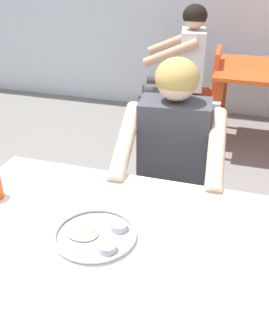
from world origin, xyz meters
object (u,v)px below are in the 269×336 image
Objects in this scene: chair_foreground at (175,171)px; chair_red_left at (203,89)px; diner_foreground at (171,160)px; table_foreground at (98,254)px; thali_tray at (96,234)px; patron_background at (181,62)px.

chair_foreground is 1.06× the size of chair_red_left.
diner_foreground reaches higher than chair_foreground.
table_foreground is 0.08m from thali_tray.
diner_foreground is 1.79m from patron_background.
diner_foreground is 1.80m from chair_red_left.
table_foreground is at bearing -85.72° from patron_background.
thali_tray is at bearing -90.80° from chair_red_left.
thali_tray is (-0.00, 0.01, 0.08)m from table_foreground.
patron_background reaches higher than thali_tray.
chair_foreground is (0.09, 0.91, -0.16)m from table_foreground.
diner_foreground is (0.11, 0.68, 0.04)m from table_foreground.
patron_background is at bearing 99.50° from diner_foreground.
patron_background is at bearing -175.59° from chair_red_left.
patron_background is (-0.18, 2.44, -0.03)m from thali_tray.
thali_tray is 0.25× the size of diner_foreground.
diner_foreground is at bearing -85.62° from chair_foreground.
table_foreground is 4.15× the size of thali_tray.
patron_background is (-0.21, -0.02, 0.23)m from chair_red_left.
table_foreground is 1.02× the size of diner_foreground.
patron_background reaches higher than diner_foreground.
thali_tray is 0.33× the size of chair_foreground.
patron_background is at bearing 94.20° from thali_tray.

